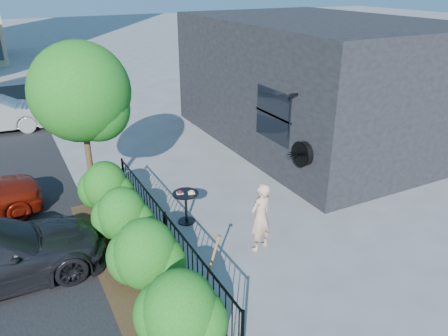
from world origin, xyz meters
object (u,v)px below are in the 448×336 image
patio_tree (84,98)px  woman (260,217)px  cafe_table (186,202)px  shovel (209,273)px

patio_tree → woman: patio_tree is taller
woman → cafe_table: bearing=-79.0°
cafe_table → woman: woman is taller
woman → shovel: (-1.60, -0.92, -0.19)m
cafe_table → patio_tree: bearing=136.9°
cafe_table → shovel: (-0.68, -2.62, 0.04)m
woman → shovel: 1.86m
woman → shovel: bearing=12.3°
cafe_table → woman: bearing=-61.3°
patio_tree → shovel: size_ratio=3.09×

